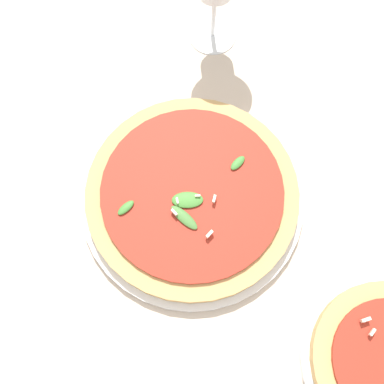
{
  "coord_description": "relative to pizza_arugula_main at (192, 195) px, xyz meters",
  "views": [
    {
      "loc": [
        -0.15,
        -0.08,
        0.61
      ],
      "look_at": [
        0.04,
        0.0,
        0.03
      ],
      "focal_mm": 42.0,
      "sensor_mm": 36.0,
      "label": 1
    }
  ],
  "objects": [
    {
      "name": "ground_plane",
      "position": [
        -0.04,
        -0.0,
        -0.02
      ],
      "size": [
        6.0,
        6.0,
        0.0
      ],
      "primitive_type": "plane",
      "color": "beige"
    },
    {
      "name": "pizza_arugula_main",
      "position": [
        0.0,
        0.0,
        0.0
      ],
      "size": [
        0.31,
        0.31,
        0.05
      ],
      "color": "white",
      "rests_on": "ground_plane"
    }
  ]
}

